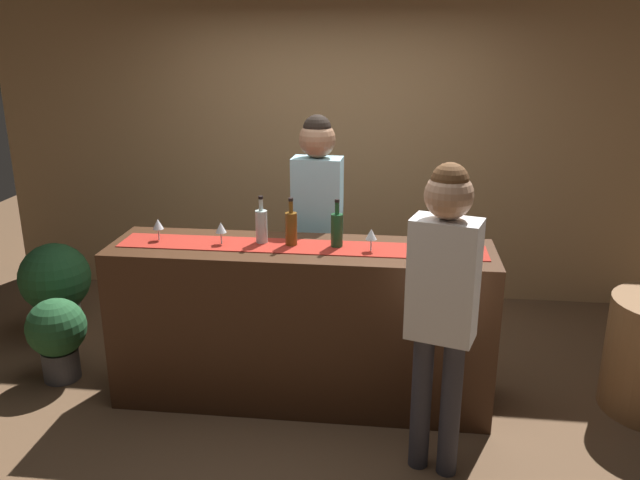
# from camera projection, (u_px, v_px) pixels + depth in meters

# --- Properties ---
(ground_plane) EXTENTS (10.00, 10.00, 0.00)m
(ground_plane) POSITION_uv_depth(u_px,v_px,m) (302.00, 395.00, 4.29)
(ground_plane) COLOR brown
(back_wall) EXTENTS (6.00, 0.12, 2.90)m
(back_wall) POSITION_uv_depth(u_px,v_px,m) (332.00, 134.00, 5.64)
(back_wall) COLOR tan
(back_wall) RESTS_ON ground
(bar_counter) EXTENTS (2.38, 0.60, 1.04)m
(bar_counter) POSITION_uv_depth(u_px,v_px,m) (301.00, 324.00, 4.13)
(bar_counter) COLOR #3D2314
(bar_counter) RESTS_ON ground
(counter_runner_cloth) EXTENTS (2.26, 0.28, 0.01)m
(counter_runner_cloth) POSITION_uv_depth(u_px,v_px,m) (300.00, 247.00, 3.97)
(counter_runner_cloth) COLOR maroon
(counter_runner_cloth) RESTS_ON bar_counter
(wine_bottle_green) EXTENTS (0.07, 0.07, 0.30)m
(wine_bottle_green) POSITION_uv_depth(u_px,v_px,m) (337.00, 229.00, 3.94)
(wine_bottle_green) COLOR #194723
(wine_bottle_green) RESTS_ON bar_counter
(wine_bottle_amber) EXTENTS (0.07, 0.07, 0.30)m
(wine_bottle_amber) POSITION_uv_depth(u_px,v_px,m) (291.00, 228.00, 3.96)
(wine_bottle_amber) COLOR brown
(wine_bottle_amber) RESTS_ON bar_counter
(wine_bottle_clear) EXTENTS (0.07, 0.07, 0.30)m
(wine_bottle_clear) POSITION_uv_depth(u_px,v_px,m) (261.00, 226.00, 4.01)
(wine_bottle_clear) COLOR #B2C6C1
(wine_bottle_clear) RESTS_ON bar_counter
(wine_glass_near_customer) EXTENTS (0.07, 0.07, 0.14)m
(wine_glass_near_customer) POSITION_uv_depth(u_px,v_px,m) (371.00, 235.00, 3.85)
(wine_glass_near_customer) COLOR silver
(wine_glass_near_customer) RESTS_ON bar_counter
(wine_glass_mid_counter) EXTENTS (0.07, 0.07, 0.14)m
(wine_glass_mid_counter) POSITION_uv_depth(u_px,v_px,m) (158.00, 225.00, 4.06)
(wine_glass_mid_counter) COLOR silver
(wine_glass_mid_counter) RESTS_ON bar_counter
(wine_glass_far_end) EXTENTS (0.07, 0.07, 0.14)m
(wine_glass_far_end) POSITION_uv_depth(u_px,v_px,m) (221.00, 228.00, 3.98)
(wine_glass_far_end) COLOR silver
(wine_glass_far_end) RESTS_ON bar_counter
(bartender) EXTENTS (0.35, 0.25, 1.78)m
(bartender) POSITION_uv_depth(u_px,v_px,m) (317.00, 211.00, 4.49)
(bartender) COLOR #26262B
(bartender) RESTS_ON ground
(customer_sipping) EXTENTS (0.38, 0.29, 1.72)m
(customer_sipping) POSITION_uv_depth(u_px,v_px,m) (443.00, 290.00, 3.26)
(customer_sipping) COLOR #33333D
(customer_sipping) RESTS_ON ground
(potted_plant_tall) EXTENTS (0.53, 0.53, 0.78)m
(potted_plant_tall) POSITION_uv_depth(u_px,v_px,m) (56.00, 285.00, 4.96)
(potted_plant_tall) COLOR #9E9389
(potted_plant_tall) RESTS_ON ground
(potted_plant_small) EXTENTS (0.40, 0.40, 0.59)m
(potted_plant_small) POSITION_uv_depth(u_px,v_px,m) (57.00, 334.00, 4.41)
(potted_plant_small) COLOR #4C4C51
(potted_plant_small) RESTS_ON ground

